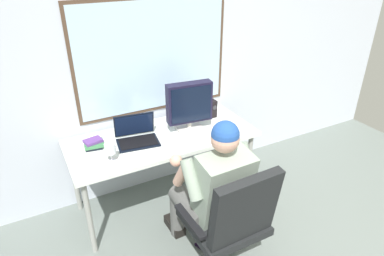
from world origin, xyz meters
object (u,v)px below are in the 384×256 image
(person_seated, at_px, (213,187))
(laptop, at_px, (136,134))
(book_stack, at_px, (94,144))
(desk_speaker, at_px, (212,108))
(office_chair, at_px, (233,218))
(wine_glass, at_px, (110,150))
(crt_monitor, at_px, (189,104))
(desk, at_px, (163,142))

(person_seated, height_order, laptop, person_seated)
(person_seated, relative_size, book_stack, 7.12)
(desk_speaker, bearing_deg, book_stack, -177.64)
(office_chair, xyz_separation_m, person_seated, (-0.00, 0.26, 0.10))
(person_seated, xyz_separation_m, desk_speaker, (0.50, 0.86, 0.18))
(person_seated, bearing_deg, office_chair, -88.96)
(wine_glass, xyz_separation_m, book_stack, (-0.07, 0.27, -0.07))
(crt_monitor, height_order, book_stack, crt_monitor)
(crt_monitor, relative_size, laptop, 1.17)
(person_seated, relative_size, laptop, 3.25)
(office_chair, relative_size, crt_monitor, 2.19)
(person_seated, height_order, desk_speaker, person_seated)
(desk, height_order, book_stack, book_stack)
(person_seated, height_order, crt_monitor, person_seated)
(office_chair, distance_m, laptop, 1.09)
(laptop, height_order, wine_glass, laptop)
(laptop, bearing_deg, book_stack, 170.93)
(office_chair, relative_size, book_stack, 5.61)
(laptop, height_order, desk_speaker, laptop)
(person_seated, bearing_deg, book_stack, 129.49)
(crt_monitor, distance_m, desk_speaker, 0.38)
(person_seated, bearing_deg, crt_monitor, 75.99)
(person_seated, bearing_deg, laptop, 112.70)
(wine_glass, bearing_deg, book_stack, 104.56)
(desk, relative_size, office_chair, 1.69)
(person_seated, distance_m, desk_speaker, 1.01)
(crt_monitor, bearing_deg, book_stack, 174.37)
(laptop, bearing_deg, wine_glass, -142.70)
(office_chair, relative_size, person_seated, 0.79)
(desk, height_order, wine_glass, wine_glass)
(office_chair, relative_size, desk_speaker, 5.69)
(desk_speaker, relative_size, book_stack, 0.99)
(crt_monitor, relative_size, book_stack, 2.56)
(wine_glass, bearing_deg, desk, 19.61)
(desk, height_order, office_chair, office_chair)
(wine_glass, height_order, desk_speaker, desk_speaker)
(wine_glass, bearing_deg, crt_monitor, 13.53)
(person_seated, distance_m, book_stack, 1.06)
(desk, bearing_deg, person_seated, -82.67)
(office_chair, relative_size, wine_glass, 6.28)
(office_chair, height_order, laptop, office_chair)
(person_seated, distance_m, laptop, 0.83)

